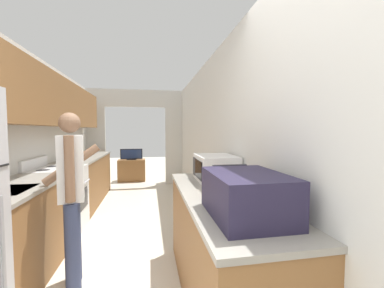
% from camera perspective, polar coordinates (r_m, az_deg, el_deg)
% --- Properties ---
extents(wall_left, '(0.38, 7.93, 2.50)m').
position_cam_1_polar(wall_left, '(3.68, -34.51, 4.17)').
color(wall_left, silver).
rests_on(wall_left, ground_plane).
extents(wall_right, '(0.06, 7.93, 2.50)m').
position_cam_1_polar(wall_right, '(3.08, 6.77, -0.37)').
color(wall_right, silver).
rests_on(wall_right, ground_plane).
extents(wall_far_with_doorway, '(2.84, 0.06, 2.50)m').
position_cam_1_polar(wall_far_with_doorway, '(6.34, -13.43, 3.10)').
color(wall_far_with_doorway, silver).
rests_on(wall_far_with_doorway, ground_plane).
extents(counter_left, '(0.62, 4.35, 0.93)m').
position_cam_1_polar(counter_left, '(4.24, -27.78, -10.44)').
color(counter_left, brown).
rests_on(counter_left, ground_plane).
extents(counter_right, '(0.62, 1.89, 0.93)m').
position_cam_1_polar(counter_right, '(2.16, 6.89, -23.84)').
color(counter_right, brown).
rests_on(counter_right, ground_plane).
extents(range_oven, '(0.66, 0.73, 1.07)m').
position_cam_1_polar(range_oven, '(3.85, -29.60, -11.83)').
color(range_oven, white).
rests_on(range_oven, ground_plane).
extents(person, '(0.52, 0.43, 1.61)m').
position_cam_1_polar(person, '(2.47, -27.14, -10.83)').
color(person, '#384266').
rests_on(person, ground_plane).
extents(suitcase, '(0.42, 0.60, 0.27)m').
position_cam_1_polar(suitcase, '(1.49, 12.99, -11.82)').
color(suitcase, '#231E38').
rests_on(suitcase, counter_right).
extents(microwave, '(0.38, 0.51, 0.26)m').
position_cam_1_polar(microwave, '(2.44, 5.68, -5.84)').
color(microwave, white).
rests_on(microwave, counter_right).
extents(book_stack, '(0.22, 0.29, 0.06)m').
position_cam_1_polar(book_stack, '(1.98, 6.62, -10.98)').
color(book_stack, '#C67028').
rests_on(book_stack, counter_right).
extents(tv_cabinet, '(0.75, 0.42, 0.61)m').
position_cam_1_polar(tv_cabinet, '(6.98, -14.38, -6.17)').
color(tv_cabinet, brown).
rests_on(tv_cabinet, ground_plane).
extents(television, '(0.61, 0.16, 0.31)m').
position_cam_1_polar(television, '(6.88, -14.46, -2.47)').
color(television, black).
rests_on(television, tv_cabinet).
extents(knife, '(0.09, 0.30, 0.02)m').
position_cam_1_polar(knife, '(4.34, -26.31, -3.79)').
color(knife, '#B7B7BC').
rests_on(knife, counter_left).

